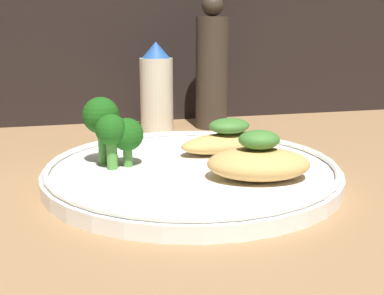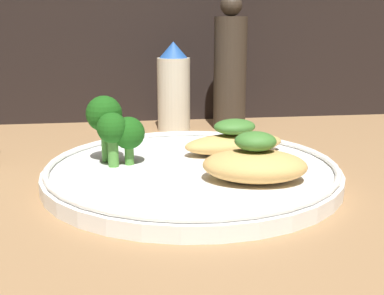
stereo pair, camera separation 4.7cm
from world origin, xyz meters
The scene contains 7 objects.
ground_plane centered at (0.00, 0.00, -0.50)cm, with size 180.00×180.00×1.00cm, color #936D47.
plate centered at (0.00, 0.00, 0.99)cm, with size 29.15×29.15×2.00cm.
grilled_meat_front centered at (4.96, -5.03, 3.03)cm, with size 10.61×8.37×4.53cm.
grilled_meat_middle centered at (5.30, 4.46, 2.89)cm, with size 11.80×6.24×3.82cm.
broccoli_bunch centered at (-7.55, 2.32, 5.42)cm, with size 5.82×5.19×6.83cm.
sauce_bottle centered at (0.84, 24.35, 6.13)cm, with size 4.78×4.78×12.81cm.
pepper_grinder centered at (9.17, 24.35, 8.85)cm, with size 4.80×4.80×19.37cm.
Camera 1 is at (-11.17, -44.30, 15.04)cm, focal length 45.00 mm.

